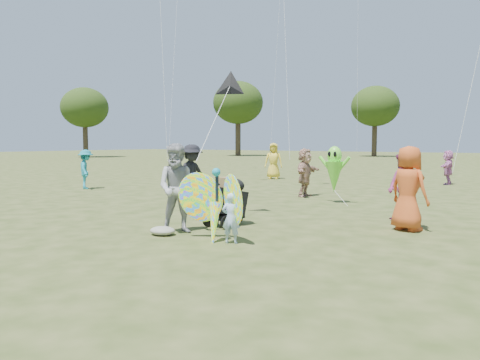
{
  "coord_description": "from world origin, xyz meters",
  "views": [
    {
      "loc": [
        5.07,
        -6.27,
        1.87
      ],
      "look_at": [
        -0.2,
        1.5,
        1.1
      ],
      "focal_mm": 35.0,
      "sensor_mm": 36.0,
      "label": 1
    }
  ],
  "objects_px": {
    "crowd_a": "(409,188)",
    "crowd_i": "(86,169)",
    "child_girl": "(231,218)",
    "crowd_g": "(273,161)",
    "crowd_b": "(192,174)",
    "crowd_j": "(448,167)",
    "adult_man": "(178,188)",
    "butterfly_kite": "(216,206)",
    "alien_kite": "(334,171)",
    "crowd_d": "(305,172)",
    "crowd_e": "(403,188)",
    "jogging_stroller": "(228,198)"
  },
  "relations": [
    {
      "from": "crowd_a",
      "to": "crowd_i",
      "type": "relative_size",
      "value": 1.14
    },
    {
      "from": "child_girl",
      "to": "crowd_g",
      "type": "distance_m",
      "value": 15.12
    },
    {
      "from": "crowd_b",
      "to": "crowd_j",
      "type": "bearing_deg",
      "value": -11.1
    },
    {
      "from": "adult_man",
      "to": "crowd_a",
      "type": "height_order",
      "value": "adult_man"
    },
    {
      "from": "child_girl",
      "to": "crowd_g",
      "type": "bearing_deg",
      "value": -83.88
    },
    {
      "from": "crowd_b",
      "to": "butterfly_kite",
      "type": "distance_m",
      "value": 5.4
    },
    {
      "from": "alien_kite",
      "to": "butterfly_kite",
      "type": "bearing_deg",
      "value": -87.17
    },
    {
      "from": "crowd_d",
      "to": "alien_kite",
      "type": "xyz_separation_m",
      "value": [
        1.5,
        -1.06,
        0.14
      ]
    },
    {
      "from": "crowd_e",
      "to": "jogging_stroller",
      "type": "xyz_separation_m",
      "value": [
        -3.14,
        -2.51,
        -0.2
      ]
    },
    {
      "from": "crowd_d",
      "to": "crowd_e",
      "type": "relative_size",
      "value": 1.02
    },
    {
      "from": "crowd_b",
      "to": "crowd_e",
      "type": "distance_m",
      "value": 6.18
    },
    {
      "from": "alien_kite",
      "to": "child_girl",
      "type": "bearing_deg",
      "value": -84.03
    },
    {
      "from": "crowd_e",
      "to": "alien_kite",
      "type": "bearing_deg",
      "value": 175.88
    },
    {
      "from": "jogging_stroller",
      "to": "butterfly_kite",
      "type": "bearing_deg",
      "value": -41.77
    },
    {
      "from": "crowd_d",
      "to": "crowd_e",
      "type": "height_order",
      "value": "crowd_d"
    },
    {
      "from": "crowd_e",
      "to": "crowd_g",
      "type": "distance_m",
      "value": 13.01
    },
    {
      "from": "crowd_a",
      "to": "alien_kite",
      "type": "distance_m",
      "value": 4.47
    },
    {
      "from": "crowd_d",
      "to": "jogging_stroller",
      "type": "bearing_deg",
      "value": -173.39
    },
    {
      "from": "crowd_a",
      "to": "alien_kite",
      "type": "xyz_separation_m",
      "value": [
        -3.04,
        3.28,
        0.08
      ]
    },
    {
      "from": "butterfly_kite",
      "to": "crowd_d",
      "type": "bearing_deg",
      "value": 103.69
    },
    {
      "from": "crowd_e",
      "to": "alien_kite",
      "type": "xyz_separation_m",
      "value": [
        -2.7,
        2.42,
        0.16
      ]
    },
    {
      "from": "jogging_stroller",
      "to": "alien_kite",
      "type": "distance_m",
      "value": 4.96
    },
    {
      "from": "crowd_d",
      "to": "crowd_g",
      "type": "bearing_deg",
      "value": 34.69
    },
    {
      "from": "crowd_d",
      "to": "crowd_j",
      "type": "distance_m",
      "value": 8.21
    },
    {
      "from": "crowd_i",
      "to": "child_girl",
      "type": "bearing_deg",
      "value": -165.13
    },
    {
      "from": "crowd_g",
      "to": "butterfly_kite",
      "type": "relative_size",
      "value": 1.04
    },
    {
      "from": "crowd_d",
      "to": "crowd_j",
      "type": "height_order",
      "value": "crowd_d"
    },
    {
      "from": "jogging_stroller",
      "to": "alien_kite",
      "type": "height_order",
      "value": "alien_kite"
    },
    {
      "from": "crowd_a",
      "to": "crowd_g",
      "type": "distance_m",
      "value": 13.88
    },
    {
      "from": "child_girl",
      "to": "jogging_stroller",
      "type": "bearing_deg",
      "value": -73.89
    },
    {
      "from": "crowd_d",
      "to": "crowd_e",
      "type": "xyz_separation_m",
      "value": [
        4.2,
        -3.47,
        -0.01
      ]
    },
    {
      "from": "crowd_e",
      "to": "crowd_i",
      "type": "height_order",
      "value": "crowd_e"
    },
    {
      "from": "child_girl",
      "to": "adult_man",
      "type": "height_order",
      "value": "adult_man"
    },
    {
      "from": "adult_man",
      "to": "crowd_a",
      "type": "bearing_deg",
      "value": 6.97
    },
    {
      "from": "alien_kite",
      "to": "jogging_stroller",
      "type": "bearing_deg",
      "value": -95.09
    },
    {
      "from": "crowd_a",
      "to": "jogging_stroller",
      "type": "distance_m",
      "value": 3.85
    },
    {
      "from": "child_girl",
      "to": "crowd_i",
      "type": "relative_size",
      "value": 0.6
    },
    {
      "from": "crowd_j",
      "to": "crowd_d",
      "type": "bearing_deg",
      "value": -26.52
    },
    {
      "from": "butterfly_kite",
      "to": "alien_kite",
      "type": "height_order",
      "value": "alien_kite"
    },
    {
      "from": "crowd_g",
      "to": "adult_man",
      "type": "bearing_deg",
      "value": -92.73
    },
    {
      "from": "crowd_d",
      "to": "butterfly_kite",
      "type": "xyz_separation_m",
      "value": [
        1.81,
        -7.45,
        -0.16
      ]
    },
    {
      "from": "alien_kite",
      "to": "crowd_e",
      "type": "bearing_deg",
      "value": -41.84
    },
    {
      "from": "crowd_b",
      "to": "crowd_g",
      "type": "distance_m",
      "value": 10.01
    },
    {
      "from": "crowd_e",
      "to": "butterfly_kite",
      "type": "bearing_deg",
      "value": -83.23
    },
    {
      "from": "child_girl",
      "to": "butterfly_kite",
      "type": "relative_size",
      "value": 0.54
    },
    {
      "from": "jogging_stroller",
      "to": "crowd_b",
      "type": "bearing_deg",
      "value": 163.01
    },
    {
      "from": "crowd_i",
      "to": "crowd_j",
      "type": "bearing_deg",
      "value": -98.72
    },
    {
      "from": "adult_man",
      "to": "crowd_d",
      "type": "relative_size",
      "value": 1.11
    },
    {
      "from": "crowd_a",
      "to": "crowd_e",
      "type": "relative_size",
      "value": 1.1
    },
    {
      "from": "crowd_i",
      "to": "alien_kite",
      "type": "xyz_separation_m",
      "value": [
        9.83,
        1.49,
        0.19
      ]
    }
  ]
}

